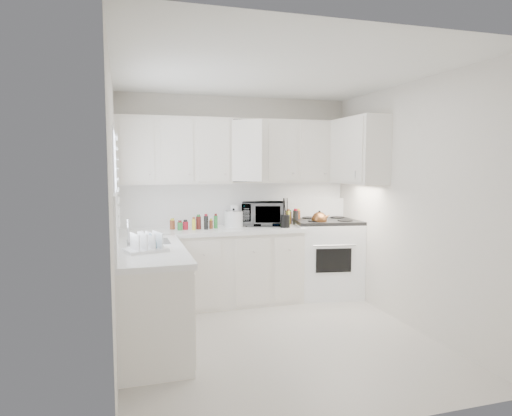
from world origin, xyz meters
name	(u,v)px	position (x,y,z in m)	size (l,w,h in m)	color
floor	(276,339)	(0.00, 0.00, 0.00)	(3.20, 3.20, 0.00)	beige
ceiling	(277,72)	(0.00, 0.00, 2.60)	(3.20, 3.20, 0.00)	white
wall_back	(236,198)	(0.00, 1.60, 1.30)	(3.00, 3.00, 0.00)	silver
wall_front	(360,234)	(0.00, -1.60, 1.30)	(3.00, 3.00, 0.00)	silver
wall_left	(114,214)	(-1.50, 0.00, 1.30)	(3.20, 3.20, 0.00)	silver
wall_right	(410,206)	(1.50, 0.00, 1.30)	(3.20, 3.20, 0.00)	silver
window_blinds	(116,184)	(-1.48, 0.35, 1.55)	(0.06, 0.96, 1.06)	white
lower_cabinets_back	(212,269)	(-0.39, 1.30, 0.45)	(2.22, 0.60, 0.90)	silver
lower_cabinets_left	(150,300)	(-1.20, 0.20, 0.45)	(0.60, 1.60, 0.90)	silver
countertop_back	(212,231)	(-0.39, 1.29, 0.93)	(2.24, 0.64, 0.05)	white
countertop_left	(150,251)	(-1.19, 0.20, 0.93)	(0.64, 1.62, 0.05)	white
backsplash_back	(237,204)	(0.00, 1.59, 1.23)	(2.98, 0.02, 0.55)	white
backsplash_left	(116,220)	(-1.49, 0.20, 1.23)	(0.02, 1.60, 0.55)	white
upper_cabinets_back	(240,183)	(0.00, 1.44, 1.50)	(3.00, 0.33, 0.80)	silver
upper_cabinets_right	(358,184)	(1.33, 0.82, 1.50)	(0.33, 0.90, 0.80)	silver
sink	(148,230)	(-1.19, 0.55, 1.07)	(0.42, 0.38, 0.30)	gray
stove	(326,247)	(1.14, 1.28, 0.65)	(0.84, 0.69, 1.29)	white
tea_kettle	(319,218)	(0.96, 1.12, 1.05)	(0.24, 0.20, 0.22)	brown
frying_pan	(334,221)	(1.32, 1.44, 0.97)	(0.28, 0.47, 0.04)	black
microwave	(263,211)	(0.32, 1.43, 1.13)	(0.54, 0.30, 0.37)	gray
rice_cooker	(234,217)	(-0.09, 1.40, 1.07)	(0.23, 0.23, 0.23)	white
paper_towel	(235,216)	(-0.06, 1.44, 1.08)	(0.12, 0.12, 0.27)	white
utensil_crock	(285,212)	(0.51, 1.14, 1.14)	(0.13, 0.13, 0.38)	black
dish_rack	(145,241)	(-1.24, 0.05, 1.05)	(0.36, 0.27, 0.20)	white
spice_left_0	(173,224)	(-0.85, 1.42, 1.02)	(0.06, 0.06, 0.13)	brown
spice_left_1	(180,224)	(-0.78, 1.33, 1.02)	(0.06, 0.06, 0.13)	#2B8338
spice_left_2	(185,223)	(-0.70, 1.42, 1.02)	(0.06, 0.06, 0.13)	#B7182B
spice_left_3	(192,224)	(-0.62, 1.33, 1.02)	(0.06, 0.06, 0.13)	yellow
spice_left_4	(197,223)	(-0.55, 1.42, 1.02)	(0.06, 0.06, 0.13)	maroon
spice_left_5	(204,223)	(-0.47, 1.33, 1.02)	(0.06, 0.06, 0.13)	black
spice_left_6	(209,222)	(-0.40, 1.42, 1.02)	(0.06, 0.06, 0.13)	brown
spice_left_7	(216,223)	(-0.32, 1.33, 1.02)	(0.06, 0.06, 0.13)	#2B8338
sauce_right_0	(282,217)	(0.58, 1.46, 1.05)	(0.06, 0.06, 0.19)	#B7182B
sauce_right_1	(287,217)	(0.64, 1.40, 1.05)	(0.06, 0.06, 0.19)	yellow
sauce_right_2	(290,217)	(0.69, 1.46, 1.05)	(0.06, 0.06, 0.19)	maroon
sauce_right_3	(295,217)	(0.74, 1.40, 1.05)	(0.06, 0.06, 0.19)	black
sauce_right_4	(297,216)	(0.80, 1.46, 1.05)	(0.06, 0.06, 0.19)	brown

